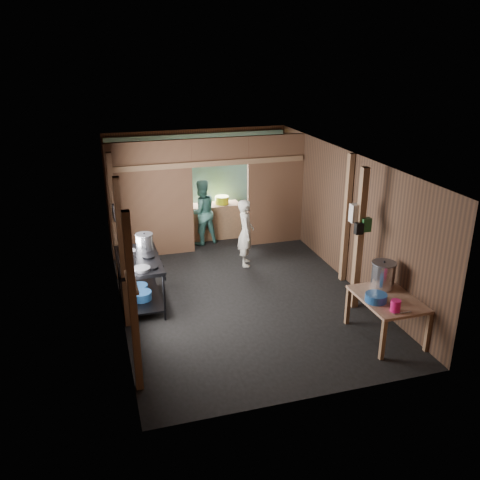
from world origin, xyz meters
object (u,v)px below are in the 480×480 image
object	(u,v)px
prep_table	(386,317)
stove_pot_large	(145,242)
stock_pot	(383,276)
cook	(246,233)
yellow_tub	(222,200)
gas_range	(140,282)
pink_bucket	(396,306)

from	to	relation	value
prep_table	stove_pot_large	xyz separation A→B (m)	(-3.54, 2.67, 0.71)
stock_pot	cook	world-z (taller)	cook
yellow_tub	stock_pot	bearing A→B (deg)	-73.79
gas_range	prep_table	bearing A→B (deg)	-31.47
stove_pot_large	gas_range	bearing A→B (deg)	-113.15
stove_pot_large	cook	bearing A→B (deg)	20.31
gas_range	stock_pot	xyz separation A→B (m)	(3.80, -1.92, 0.47)
gas_range	yellow_tub	bearing A→B (deg)	52.51
gas_range	pink_bucket	distance (m)	4.48
prep_table	cook	size ratio (longest dim) A/B	0.82
gas_range	stove_pot_large	distance (m)	0.74
stove_pot_large	stock_pot	bearing A→B (deg)	-32.51
gas_range	stove_pot_large	size ratio (longest dim) A/B	4.67
gas_range	prep_table	xyz separation A→B (m)	(3.71, -2.27, -0.10)
gas_range	stock_pot	bearing A→B (deg)	-26.76
prep_table	yellow_tub	xyz separation A→B (m)	(-1.36, 5.34, 0.59)
prep_table	cook	xyz separation A→B (m)	(-1.31, 3.49, 0.38)
stove_pot_large	pink_bucket	bearing A→B (deg)	-42.31
pink_bucket	cook	world-z (taller)	cook
stock_pot	yellow_tub	xyz separation A→B (m)	(-1.45, 4.98, 0.01)
gas_range	pink_bucket	size ratio (longest dim) A/B	8.45
gas_range	pink_bucket	world-z (taller)	gas_range
cook	yellow_tub	bearing A→B (deg)	14.81
pink_bucket	yellow_tub	xyz separation A→B (m)	(-1.21, 5.76, 0.14)
stock_pot	pink_bucket	size ratio (longest dim) A/B	2.58
pink_bucket	stove_pot_large	bearing A→B (deg)	137.69
pink_bucket	cook	size ratio (longest dim) A/B	0.13
prep_table	pink_bucket	size ratio (longest dim) A/B	6.57
prep_table	stock_pot	bearing A→B (deg)	75.47
pink_bucket	prep_table	bearing A→B (deg)	70.72
stock_pot	cook	size ratio (longest dim) A/B	0.32
prep_table	yellow_tub	bearing A→B (deg)	104.26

